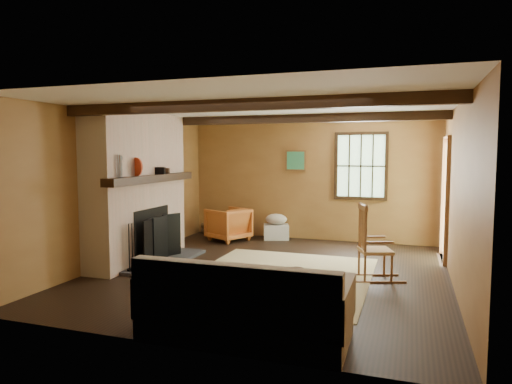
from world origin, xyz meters
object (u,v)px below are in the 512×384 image
at_px(rocking_chair, 372,248).
at_px(laundry_basket, 276,232).
at_px(sofa, 245,310).
at_px(fireplace, 139,194).
at_px(armchair, 228,224).

bearing_deg(rocking_chair, laundry_basket, 22.18).
xyz_separation_m(sofa, laundry_basket, (-1.13, 4.90, -0.13)).
bearing_deg(fireplace, sofa, -41.58).
bearing_deg(rocking_chair, armchair, 37.61).
bearing_deg(sofa, armchair, 113.48).
relative_size(fireplace, rocking_chair, 2.26).
height_order(sofa, armchair, sofa).
distance_m(rocking_chair, armchair, 3.56).
relative_size(laundry_basket, armchair, 0.69).
bearing_deg(armchair, laundry_basket, 143.48).
relative_size(fireplace, sofa, 1.21).
xyz_separation_m(fireplace, laundry_basket, (1.58, 2.50, -0.95)).
xyz_separation_m(fireplace, rocking_chair, (3.68, 0.09, -0.65)).
bearing_deg(fireplace, armchair, 70.93).
xyz_separation_m(laundry_basket, armchair, (-0.87, -0.44, 0.18)).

